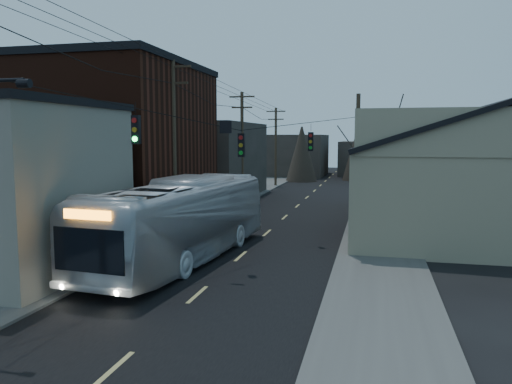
# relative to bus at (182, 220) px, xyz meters

# --- Properties ---
(road_surface) EXTENTS (9.00, 110.00, 0.02)m
(road_surface) POSITION_rel_bus_xyz_m (2.41, 17.41, -1.88)
(road_surface) COLOR black
(road_surface) RESTS_ON ground
(sidewalk_left) EXTENTS (4.00, 110.00, 0.12)m
(sidewalk_left) POSITION_rel_bus_xyz_m (-4.09, 17.41, -1.83)
(sidewalk_left) COLOR #474744
(sidewalk_left) RESTS_ON ground
(sidewalk_right) EXTENTS (4.00, 110.00, 0.12)m
(sidewalk_right) POSITION_rel_bus_xyz_m (8.91, 17.41, -1.83)
(sidewalk_right) COLOR #474744
(sidewalk_right) RESTS_ON ground
(building_clapboard) EXTENTS (8.00, 8.00, 7.00)m
(building_clapboard) POSITION_rel_bus_xyz_m (-6.59, -3.59, 1.61)
(building_clapboard) COLOR slate
(building_clapboard) RESTS_ON ground
(building_brick) EXTENTS (10.00, 12.00, 10.00)m
(building_brick) POSITION_rel_bus_xyz_m (-7.59, 7.41, 3.11)
(building_brick) COLOR black
(building_brick) RESTS_ON ground
(building_left_far) EXTENTS (9.00, 14.00, 7.00)m
(building_left_far) POSITION_rel_bus_xyz_m (-7.09, 23.41, 1.61)
(building_left_far) COLOR #2E2A25
(building_left_far) RESTS_ON ground
(warehouse) EXTENTS (16.16, 20.60, 7.73)m
(warehouse) POSITION_rel_bus_xyz_m (15.41, 12.41, 0.81)
(warehouse) COLOR gray
(warehouse) RESTS_ON ground
(building_far_left) EXTENTS (10.00, 12.00, 6.00)m
(building_far_left) POSITION_rel_bus_xyz_m (-3.59, 52.41, 1.11)
(building_far_left) COLOR #2E2A25
(building_far_left) RESTS_ON ground
(building_far_right) EXTENTS (12.00, 14.00, 5.00)m
(building_far_right) POSITION_rel_bus_xyz_m (9.41, 57.41, 0.61)
(building_far_right) COLOR #2E2A25
(building_far_right) RESTS_ON ground
(bare_tree) EXTENTS (0.40, 0.40, 7.20)m
(bare_tree) POSITION_rel_bus_xyz_m (8.91, 7.41, 1.71)
(bare_tree) COLOR black
(bare_tree) RESTS_ON ground
(utility_lines) EXTENTS (11.24, 45.28, 10.50)m
(utility_lines) POSITION_rel_bus_xyz_m (-0.70, 11.55, 3.06)
(utility_lines) COLOR #382B1E
(utility_lines) RESTS_ON ground
(bus) EXTENTS (4.44, 13.82, 3.78)m
(bus) POSITION_rel_bus_xyz_m (0.00, 0.00, 0.00)
(bus) COLOR #B7BCC4
(bus) RESTS_ON ground
(parked_car) EXTENTS (1.61, 4.10, 1.33)m
(parked_car) POSITION_rel_bus_xyz_m (-1.63, 18.56, -1.23)
(parked_car) COLOR #B4B6BD
(parked_car) RESTS_ON ground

